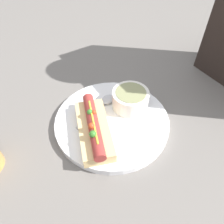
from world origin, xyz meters
The scene contains 5 objects.
ground_plane centered at (0.00, 0.00, 0.00)m, with size 4.00×4.00×0.00m, color slate.
dinner_plate centered at (0.00, 0.00, 0.01)m, with size 0.29×0.29×0.02m.
hot_dog centered at (0.02, -0.06, 0.04)m, with size 0.19×0.13×0.06m.
soup_bowl centered at (-0.02, 0.07, 0.04)m, with size 0.10×0.10×0.05m.
spoon centered at (-0.06, 0.01, 0.02)m, with size 0.07×0.14×0.01m.
Camera 1 is at (0.31, -0.19, 0.44)m, focal length 35.00 mm.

